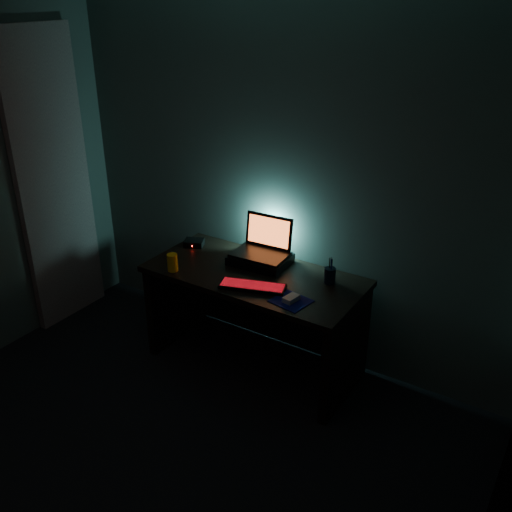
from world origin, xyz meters
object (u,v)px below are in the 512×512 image
Objects in this scene: pen_cup at (330,276)px; keyboard at (253,286)px; laptop at (264,245)px; router at (194,243)px; mouse at (291,298)px; juice_glass at (173,262)px.

keyboard is at bearing -139.54° from pen_cup.
keyboard is (0.16, -0.39, -0.11)m from laptop.
keyboard is 2.58× the size of router.
router is at bearing 137.95° from keyboard.
laptop reaches higher than pen_cup.
router reaches higher than mouse.
keyboard is at bearing -173.35° from mouse.
laptop is 0.59m from router.
laptop reaches higher than juice_glass.
pen_cup is (0.10, 0.35, 0.03)m from mouse.
router is (-0.58, -0.07, -0.10)m from laptop.
laptop is 0.65m from juice_glass.
mouse is (0.45, -0.40, -0.10)m from laptop.
laptop is at bearing 46.70° from juice_glass.
pen_cup reaches higher than router.
router reaches higher than keyboard.
juice_glass is at bearing 169.48° from keyboard.
mouse is at bearing 4.31° from juice_glass.
mouse is 1.08m from router.
laptop is 0.61m from mouse.
juice_glass is at bearing -157.25° from pen_cup.
keyboard is 0.30m from mouse.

